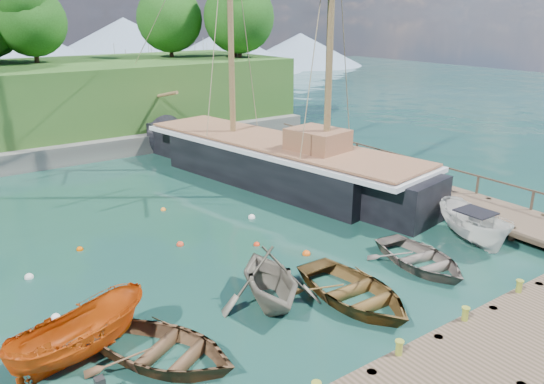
{
  "coord_description": "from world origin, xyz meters",
  "views": [
    {
      "loc": [
        -11.16,
        -13.25,
        9.63
      ],
      "look_at": [
        1.94,
        5.1,
        2.0
      ],
      "focal_mm": 35.0,
      "sensor_mm": 36.0,
      "label": 1
    }
  ],
  "objects_px": {
    "rowboat_1": "(270,302)",
    "rowboat_3": "(420,266)",
    "schooner": "(276,165)",
    "cabin_boat_white": "(472,242)",
    "rowboat_0": "(165,360)",
    "motorboat_orange": "(82,358)",
    "rowboat_2": "(353,301)"
  },
  "relations": [
    {
      "from": "rowboat_1",
      "to": "rowboat_3",
      "type": "distance_m",
      "value": 6.65
    },
    {
      "from": "schooner",
      "to": "cabin_boat_white",
      "type": "bearing_deg",
      "value": -91.1
    },
    {
      "from": "rowboat_0",
      "to": "motorboat_orange",
      "type": "xyz_separation_m",
      "value": [
        -1.93,
        1.53,
        0.0
      ]
    },
    {
      "from": "rowboat_0",
      "to": "motorboat_orange",
      "type": "bearing_deg",
      "value": 112.29
    },
    {
      "from": "rowboat_3",
      "to": "schooner",
      "type": "xyz_separation_m",
      "value": [
        1.87,
        12.41,
        1.08
      ]
    },
    {
      "from": "motorboat_orange",
      "to": "cabin_boat_white",
      "type": "relative_size",
      "value": 0.97
    },
    {
      "from": "rowboat_0",
      "to": "schooner",
      "type": "distance_m",
      "value": 17.62
    },
    {
      "from": "rowboat_3",
      "to": "cabin_boat_white",
      "type": "bearing_deg",
      "value": 11.49
    },
    {
      "from": "rowboat_3",
      "to": "rowboat_2",
      "type": "bearing_deg",
      "value": -166.04
    },
    {
      "from": "rowboat_0",
      "to": "cabin_boat_white",
      "type": "distance_m",
      "value": 14.71
    },
    {
      "from": "rowboat_1",
      "to": "cabin_boat_white",
      "type": "height_order",
      "value": "rowboat_1"
    },
    {
      "from": "rowboat_2",
      "to": "schooner",
      "type": "bearing_deg",
      "value": 66.61
    },
    {
      "from": "rowboat_2",
      "to": "motorboat_orange",
      "type": "height_order",
      "value": "motorboat_orange"
    },
    {
      "from": "rowboat_0",
      "to": "rowboat_1",
      "type": "relative_size",
      "value": 1.13
    },
    {
      "from": "cabin_boat_white",
      "to": "schooner",
      "type": "distance_m",
      "value": 12.36
    },
    {
      "from": "motorboat_orange",
      "to": "rowboat_1",
      "type": "bearing_deg",
      "value": -110.13
    },
    {
      "from": "rowboat_0",
      "to": "cabin_boat_white",
      "type": "bearing_deg",
      "value": -29.73
    },
    {
      "from": "rowboat_2",
      "to": "cabin_boat_white",
      "type": "height_order",
      "value": "cabin_boat_white"
    },
    {
      "from": "rowboat_0",
      "to": "schooner",
      "type": "bearing_deg",
      "value": 13.98
    },
    {
      "from": "rowboat_0",
      "to": "schooner",
      "type": "relative_size",
      "value": 0.18
    },
    {
      "from": "rowboat_1",
      "to": "motorboat_orange",
      "type": "distance_m",
      "value": 6.34
    },
    {
      "from": "rowboat_1",
      "to": "cabin_boat_white",
      "type": "distance_m",
      "value": 10.38
    },
    {
      "from": "rowboat_3",
      "to": "schooner",
      "type": "height_order",
      "value": "schooner"
    },
    {
      "from": "rowboat_2",
      "to": "schooner",
      "type": "xyz_separation_m",
      "value": [
        5.96,
        12.84,
        1.08
      ]
    },
    {
      "from": "rowboat_3",
      "to": "schooner",
      "type": "distance_m",
      "value": 12.59
    },
    {
      "from": "cabin_boat_white",
      "to": "rowboat_3",
      "type": "bearing_deg",
      "value": -154.71
    },
    {
      "from": "rowboat_2",
      "to": "motorboat_orange",
      "type": "bearing_deg",
      "value": 166.78
    },
    {
      "from": "cabin_boat_white",
      "to": "rowboat_0",
      "type": "bearing_deg",
      "value": -158.72
    },
    {
      "from": "rowboat_0",
      "to": "motorboat_orange",
      "type": "relative_size",
      "value": 1.06
    },
    {
      "from": "rowboat_2",
      "to": "motorboat_orange",
      "type": "relative_size",
      "value": 1.13
    },
    {
      "from": "rowboat_3",
      "to": "motorboat_orange",
      "type": "xyz_separation_m",
      "value": [
        -12.85,
        1.86,
        0.0
      ]
    },
    {
      "from": "rowboat_3",
      "to": "rowboat_0",
      "type": "bearing_deg",
      "value": -173.92
    }
  ]
}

